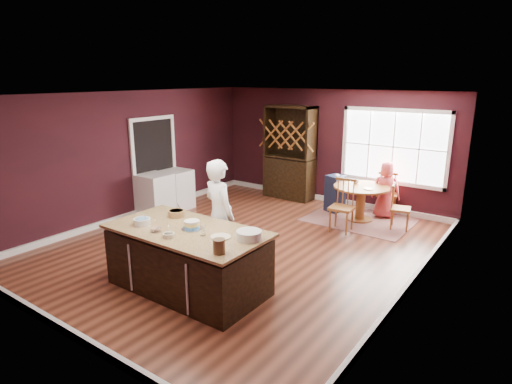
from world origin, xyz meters
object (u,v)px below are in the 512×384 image
dining_table (361,196)px  toddler (336,176)px  kitchen_island (188,261)px  baker (219,216)px  seated_woman (386,190)px  hutch (290,153)px  high_chair (335,193)px  washer (155,195)px  dryer (177,189)px  chair_east (401,207)px  chair_north (388,192)px  layer_cake (192,225)px  chair_south (342,206)px

dining_table → toddler: toddler is taller
kitchen_island → baker: baker is taller
seated_woman → hutch: bearing=-15.8°
baker → seated_woman: (1.25, 4.06, -0.27)m
kitchen_island → dining_table: kitchen_island is taller
baker → seated_woman: size_ratio=1.44×
high_chair → washer: (-3.11, -2.55, 0.03)m
kitchen_island → dryer: (-2.99, 2.69, 0.01)m
washer → dryer: washer is taller
chair_east → washer: chair_east is taller
high_chair → dryer: 3.65m
chair_north → washer: size_ratio=1.10×
kitchen_island → baker: (-0.07, 0.79, 0.45)m
chair_east → seated_woman: bearing=29.3°
high_chair → hutch: (-1.45, 0.39, 0.72)m
high_chair → layer_cake: bearing=-73.8°
dining_table → dryer: bearing=-156.5°
dining_table → chair_north: 0.79m
chair_south → hutch: hutch is taller
dryer → baker: bearing=-33.1°
high_chair → washer: 4.02m
kitchen_island → hutch: bearing=105.0°
kitchen_island → seated_woman: (1.18, 4.86, 0.18)m
high_chair → washer: bearing=-123.8°
chair_north → seated_woman: size_ratio=0.82×
chair_east → seated_woman: 0.77m
chair_east → kitchen_island: bearing=145.3°
dining_table → baker: bearing=-104.1°
layer_cake → baker: bearing=100.3°
baker → washer: size_ratio=1.93×
layer_cake → chair_east: size_ratio=0.32×
toddler → dining_table: bearing=-25.0°
layer_cake → hutch: hutch is taller
chair_south → dryer: 3.86m
dryer → chair_south: bearing=11.9°
washer → hutch: bearing=60.6°
chair_east → dryer: 4.95m
baker → chair_east: bearing=-99.8°
seated_woman → dryer: (-4.17, -2.16, -0.17)m
layer_cake → high_chair: layer_cake is taller
high_chair → dryer: bearing=-131.6°
layer_cake → seated_woman: (1.11, 4.81, -0.36)m
chair_south → dryer: chair_south is taller
high_chair → kitchen_island: bearing=-74.7°
chair_north → toddler: chair_north is taller
toddler → dryer: bearing=-146.8°
layer_cake → dryer: 4.08m
dining_table → washer: 4.46m
kitchen_island → hutch: hutch is taller
chair_south → dryer: size_ratio=1.18×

